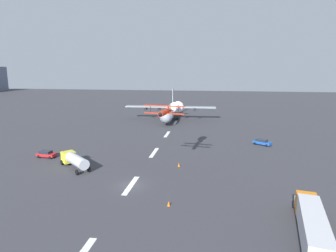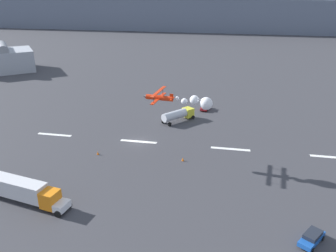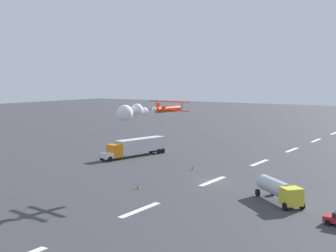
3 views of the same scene
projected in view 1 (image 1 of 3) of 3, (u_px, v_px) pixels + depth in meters
ground_plane at (131, 185)px, 48.26m from camera, size 440.00×440.00×0.00m
runway_stripe_4 at (131, 185)px, 48.26m from camera, size 8.00×0.90×0.01m
runway_stripe_5 at (154, 153)px, 67.22m from camera, size 8.00×0.90×0.01m
runway_stripe_6 at (167, 134)px, 86.19m from camera, size 8.00×0.90×0.01m
runway_stripe_7 at (175, 123)px, 105.16m from camera, size 8.00×0.90×0.01m
cargo_transport_plane at (170, 112)px, 108.50m from camera, size 28.26×34.66×11.37m
stunt_biplane_red at (174, 108)px, 56.34m from camera, size 13.38×7.47×2.50m
semi_truck_orange at (312, 223)px, 32.28m from camera, size 16.12×5.85×3.70m
fuel_tanker_truck at (75, 160)px, 56.28m from camera, size 7.60×8.23×2.90m
followme_car_yellow at (262, 142)px, 73.83m from camera, size 4.07×4.79×1.52m
airport_staff_sedan at (46, 154)px, 63.45m from camera, size 2.34×4.32×1.52m
traffic_cone_near at (169, 203)px, 40.91m from camera, size 0.44×0.44×0.75m
traffic_cone_far at (179, 165)px, 57.48m from camera, size 0.44×0.44×0.75m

